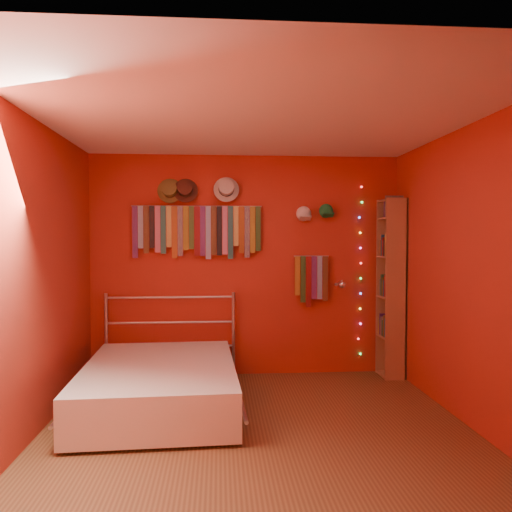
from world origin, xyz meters
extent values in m
plane|color=brown|center=(0.00, 0.00, 0.00)|extent=(3.50, 3.50, 0.00)
cube|color=maroon|center=(0.00, 1.75, 1.25)|extent=(3.50, 0.02, 2.50)
cube|color=maroon|center=(1.75, 0.00, 1.25)|extent=(0.02, 3.50, 2.50)
cube|color=maroon|center=(-1.75, 0.00, 1.25)|extent=(0.02, 3.50, 2.50)
cube|color=white|center=(0.00, 0.00, 2.50)|extent=(3.50, 3.50, 0.02)
cylinder|color=#B7B7BC|center=(-0.56, 1.70, 1.92)|extent=(1.45, 0.01, 0.01)
cube|color=#411964|center=(-1.24, 1.69, 1.63)|extent=(0.06, 0.01, 0.58)
cube|color=#6997BB|center=(-1.18, 1.68, 1.68)|extent=(0.06, 0.01, 0.47)
cube|color=#4D3719|center=(-1.12, 1.68, 1.66)|extent=(0.06, 0.01, 0.53)
cube|color=black|center=(-1.05, 1.69, 1.69)|extent=(0.06, 0.01, 0.47)
cube|color=#BA5D8A|center=(-0.99, 1.68, 1.66)|extent=(0.06, 0.01, 0.52)
cube|color=#1A5D54|center=(-0.93, 1.68, 1.65)|extent=(0.06, 0.01, 0.53)
cube|color=#B5A348|center=(-0.87, 1.69, 1.69)|extent=(0.06, 0.01, 0.46)
cube|color=brown|center=(-0.80, 1.68, 1.63)|extent=(0.06, 0.01, 0.58)
cube|color=navy|center=(-0.74, 1.68, 1.64)|extent=(0.06, 0.01, 0.56)
cube|color=olive|center=(-0.68, 1.69, 1.67)|extent=(0.06, 0.01, 0.49)
cube|color=#2D5020|center=(-0.62, 1.68, 1.68)|extent=(0.06, 0.01, 0.48)
cube|color=maroon|center=(-0.56, 1.68, 1.64)|extent=(0.06, 0.01, 0.55)
cube|color=#3F175F|center=(-0.49, 1.69, 1.64)|extent=(0.06, 0.01, 0.56)
cube|color=#6F8EC7|center=(-0.43, 1.68, 1.62)|extent=(0.06, 0.01, 0.59)
cube|color=#4D3419|center=(-0.37, 1.68, 1.65)|extent=(0.06, 0.01, 0.55)
cube|color=black|center=(-0.31, 1.69, 1.64)|extent=(0.06, 0.01, 0.55)
cube|color=#C16094|center=(-0.24, 1.68, 1.65)|extent=(0.06, 0.01, 0.54)
cube|color=#1A565D|center=(-0.18, 1.68, 1.62)|extent=(0.06, 0.01, 0.59)
cube|color=tan|center=(-0.12, 1.69, 1.70)|extent=(0.06, 0.01, 0.45)
cube|color=brown|center=(-0.06, 1.68, 1.66)|extent=(0.06, 0.01, 0.53)
cube|color=navy|center=(0.01, 1.68, 1.63)|extent=(0.06, 0.01, 0.58)
cube|color=olive|center=(0.07, 1.69, 1.66)|extent=(0.06, 0.01, 0.52)
cube|color=#214A1D|center=(0.13, 1.68, 1.67)|extent=(0.06, 0.01, 0.50)
cylinder|color=#B7B7BC|center=(0.74, 1.70, 1.36)|extent=(0.40, 0.01, 0.01)
cube|color=#94611A|center=(0.58, 1.69, 1.13)|extent=(0.06, 0.01, 0.45)
cube|color=#1B451C|center=(0.64, 1.68, 1.09)|extent=(0.06, 0.01, 0.53)
cube|color=maroon|center=(0.71, 1.68, 1.06)|extent=(0.06, 0.01, 0.58)
cube|color=#511863|center=(0.77, 1.69, 1.11)|extent=(0.06, 0.01, 0.49)
cube|color=#6C90C0|center=(0.84, 1.68, 1.11)|extent=(0.06, 0.01, 0.49)
cube|color=#4F321A|center=(0.90, 1.68, 1.10)|extent=(0.06, 0.01, 0.51)
cylinder|color=brown|center=(-0.85, 1.69, 2.09)|extent=(0.28, 0.07, 0.28)
cylinder|color=brown|center=(-0.85, 1.64, 2.10)|extent=(0.16, 0.14, 0.18)
cylinder|color=#332314|center=(-0.85, 1.67, 2.09)|extent=(0.17, 0.06, 0.17)
cylinder|color=#442218|center=(-0.68, 1.69, 2.09)|extent=(0.27, 0.07, 0.27)
cylinder|color=#442218|center=(-0.68, 1.64, 2.10)|extent=(0.16, 0.13, 0.18)
cylinder|color=black|center=(-0.68, 1.67, 2.10)|extent=(0.17, 0.05, 0.17)
cylinder|color=beige|center=(-0.23, 1.69, 2.11)|extent=(0.29, 0.07, 0.28)
cylinder|color=beige|center=(-0.23, 1.64, 2.12)|extent=(0.17, 0.14, 0.19)
cylinder|color=black|center=(-0.23, 1.67, 2.11)|extent=(0.17, 0.06, 0.17)
ellipsoid|color=white|center=(0.65, 1.70, 1.84)|extent=(0.18, 0.13, 0.18)
cube|color=white|center=(0.65, 1.59, 1.79)|extent=(0.13, 0.09, 0.05)
ellipsoid|color=#1C7E3A|center=(0.91, 1.70, 1.87)|extent=(0.17, 0.13, 0.17)
cube|color=#1C7E3A|center=(0.91, 1.60, 1.82)|extent=(0.12, 0.09, 0.05)
sphere|color=#FF3333|center=(1.32, 1.71, 2.15)|extent=(0.02, 0.02, 0.02)
sphere|color=#33FF4C|center=(1.33, 1.71, 1.97)|extent=(0.02, 0.02, 0.02)
sphere|color=#4C66FF|center=(1.30, 1.71, 1.80)|extent=(0.02, 0.02, 0.02)
sphere|color=yellow|center=(1.31, 1.71, 1.62)|extent=(0.02, 0.02, 0.02)
sphere|color=#FF4CCC|center=(1.32, 1.71, 1.45)|extent=(0.02, 0.02, 0.02)
sphere|color=#FF3333|center=(1.32, 1.71, 1.27)|extent=(0.02, 0.02, 0.02)
sphere|color=#33FF4C|center=(1.32, 1.71, 1.10)|extent=(0.02, 0.02, 0.02)
sphere|color=#4C66FF|center=(1.32, 1.71, 0.92)|extent=(0.02, 0.02, 0.02)
sphere|color=yellow|center=(1.32, 1.71, 0.74)|extent=(0.02, 0.02, 0.02)
sphere|color=#FF4CCC|center=(1.32, 1.71, 0.57)|extent=(0.02, 0.02, 0.02)
sphere|color=#FF3333|center=(1.30, 1.71, 0.39)|extent=(0.02, 0.02, 0.02)
sphere|color=#33FF4C|center=(1.32, 1.71, 0.22)|extent=(0.02, 0.02, 0.02)
cylinder|color=#B7B7BC|center=(1.04, 1.73, 1.03)|extent=(0.04, 0.03, 0.04)
cylinder|color=#B7B7BC|center=(1.04, 1.60, 1.06)|extent=(0.01, 0.27, 0.09)
sphere|color=white|center=(1.04, 1.47, 1.05)|extent=(0.07, 0.07, 0.07)
cube|color=#9E6B47|center=(1.62, 1.37, 1.00)|extent=(0.24, 0.02, 2.00)
cube|color=#9E6B47|center=(1.62, 1.69, 1.00)|extent=(0.24, 0.02, 2.00)
cube|color=#9E6B47|center=(1.74, 1.53, 1.00)|extent=(0.02, 0.34, 2.00)
cube|color=#9E6B47|center=(1.62, 1.53, 0.02)|extent=(0.24, 0.32, 0.02)
cube|color=#9E6B47|center=(1.62, 1.53, 0.45)|extent=(0.24, 0.32, 0.02)
cube|color=#9E6B47|center=(1.62, 1.53, 0.90)|extent=(0.24, 0.32, 0.02)
cube|color=#9E6B47|center=(1.62, 1.53, 1.35)|extent=(0.24, 0.32, 0.02)
cube|color=#9E6B47|center=(1.62, 1.53, 1.78)|extent=(0.24, 0.32, 0.02)
cube|color=#9E6B47|center=(1.62, 1.53, 1.98)|extent=(0.24, 0.32, 0.02)
cylinder|color=#B7B7BC|center=(-1.56, 1.65, 0.48)|extent=(0.04, 0.04, 0.95)
cylinder|color=#B7B7BC|center=(-0.15, 1.65, 0.48)|extent=(0.04, 0.04, 0.95)
cylinder|color=#B7B7BC|center=(-0.85, 1.65, 0.35)|extent=(1.41, 0.02, 0.02)
cylinder|color=#B7B7BC|center=(-0.85, 1.65, 0.62)|extent=(1.41, 0.02, 0.02)
cylinder|color=#B7B7BC|center=(-0.85, 1.65, 0.90)|extent=(1.41, 0.02, 0.02)
cube|color=silver|center=(-0.85, 0.65, 0.22)|extent=(1.42, 1.96, 0.38)
cylinder|color=#B7B7BC|center=(-1.56, 0.65, 0.20)|extent=(0.11, 1.91, 0.03)
cylinder|color=#B7B7BC|center=(-0.15, 0.65, 0.20)|extent=(0.11, 1.91, 0.03)
camera|label=1|loc=(-0.31, -3.92, 1.56)|focal=35.00mm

